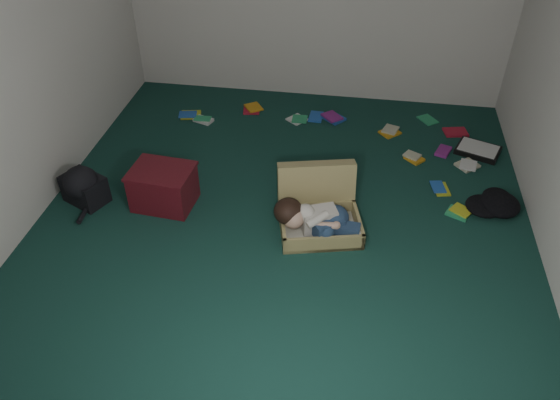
# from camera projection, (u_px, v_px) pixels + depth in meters

# --- Properties ---
(floor) EXTENTS (4.50, 4.50, 0.00)m
(floor) POSITION_uv_depth(u_px,v_px,m) (283.00, 222.00, 4.46)
(floor) COLOR #143931
(floor) RESTS_ON ground
(wall_front) EXTENTS (4.50, 0.00, 4.50)m
(wall_front) POSITION_uv_depth(u_px,v_px,m) (186.00, 357.00, 1.91)
(wall_front) COLOR silver
(wall_front) RESTS_ON ground
(wall_left) EXTENTS (0.00, 4.50, 4.50)m
(wall_left) POSITION_uv_depth(u_px,v_px,m) (7.00, 56.00, 3.89)
(wall_left) COLOR silver
(wall_left) RESTS_ON ground
(suitcase) EXTENTS (0.75, 0.74, 0.46)m
(suitcase) POSITION_uv_depth(u_px,v_px,m) (319.00, 210.00, 4.37)
(suitcase) COLOR tan
(suitcase) RESTS_ON floor
(person) EXTENTS (0.70, 0.35, 0.29)m
(person) POSITION_uv_depth(u_px,v_px,m) (316.00, 219.00, 4.22)
(person) COLOR beige
(person) RESTS_ON suitcase
(maroon_bin) EXTENTS (0.54, 0.44, 0.35)m
(maroon_bin) POSITION_uv_depth(u_px,v_px,m) (163.00, 187.00, 4.54)
(maroon_bin) COLOR #531018
(maroon_bin) RESTS_ON floor
(backpack) EXTENTS (0.54, 0.50, 0.26)m
(backpack) POSITION_uv_depth(u_px,v_px,m) (85.00, 188.00, 4.60)
(backpack) COLOR black
(backpack) RESTS_ON floor
(clothing_pile) EXTENTS (0.53, 0.49, 0.13)m
(clothing_pile) POSITION_uv_depth(u_px,v_px,m) (491.00, 199.00, 4.59)
(clothing_pile) COLOR black
(clothing_pile) RESTS_ON floor
(paper_tray) EXTENTS (0.47, 0.41, 0.05)m
(paper_tray) POSITION_uv_depth(u_px,v_px,m) (478.00, 150.00, 5.25)
(paper_tray) COLOR black
(paper_tray) RESTS_ON floor
(book_scatter) EXTENTS (2.99, 1.72, 0.02)m
(book_scatter) POSITION_uv_depth(u_px,v_px,m) (359.00, 138.00, 5.45)
(book_scatter) COLOR gold
(book_scatter) RESTS_ON floor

